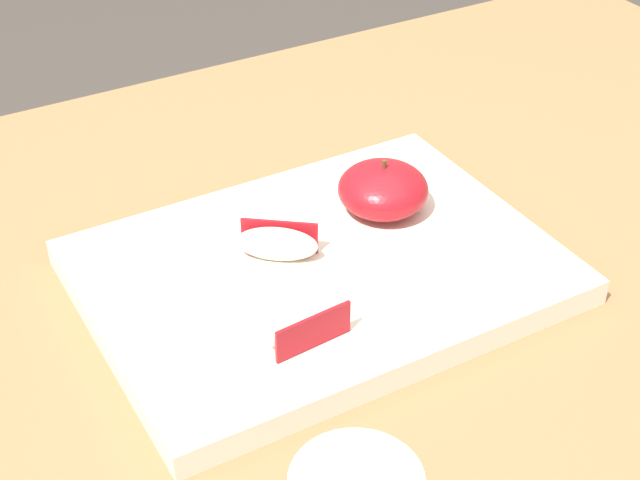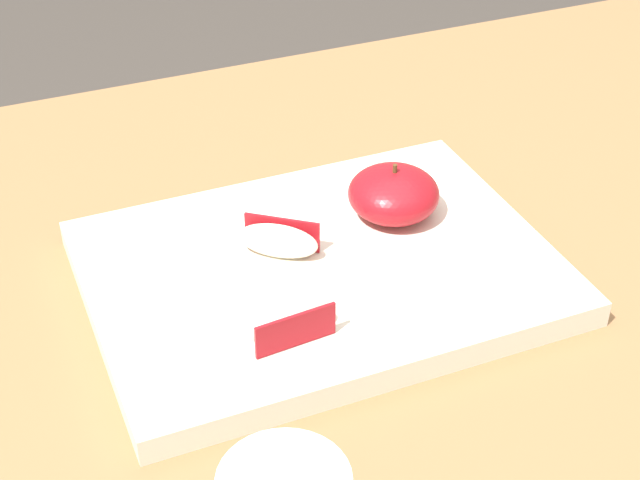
% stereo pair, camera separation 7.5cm
% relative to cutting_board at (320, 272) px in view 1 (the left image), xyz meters
% --- Properties ---
extents(dining_table, '(1.25, 0.84, 0.73)m').
position_rel_cutting_board_xyz_m(dining_table, '(0.01, -0.01, -0.11)').
color(dining_table, brown).
rests_on(dining_table, ground_plane).
extents(cutting_board, '(0.36, 0.26, 0.02)m').
position_rel_cutting_board_xyz_m(cutting_board, '(0.00, 0.00, 0.00)').
color(cutting_board, beige).
rests_on(cutting_board, dining_table).
extents(apple_half_skin_up, '(0.08, 0.08, 0.05)m').
position_rel_cutting_board_xyz_m(apple_half_skin_up, '(0.08, 0.04, 0.03)').
color(apple_half_skin_up, maroon).
rests_on(apple_half_skin_up, cutting_board).
extents(apple_wedge_middle, '(0.07, 0.03, 0.03)m').
position_rel_cutting_board_xyz_m(apple_wedge_middle, '(-0.05, -0.07, 0.03)').
color(apple_wedge_middle, '#F4EACC').
rests_on(apple_wedge_middle, cutting_board).
extents(apple_wedge_left, '(0.06, 0.06, 0.03)m').
position_rel_cutting_board_xyz_m(apple_wedge_left, '(-0.03, 0.02, 0.03)').
color(apple_wedge_left, '#F4EACC').
rests_on(apple_wedge_left, cutting_board).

